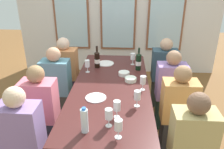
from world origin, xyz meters
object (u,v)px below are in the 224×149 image
tasting_bowl_0 (131,79)px  seated_person_2 (41,113)px  wine_glass_3 (133,57)px  wine_glass_4 (109,115)px  wine_bottle_0 (97,59)px  wine_glass_5 (117,106)px  seated_person_0 (57,88)px  wine_glass_0 (87,64)px  seated_person_3 (177,114)px  seated_person_4 (23,142)px  white_plate_1 (105,63)px  wine_bottle_1 (138,62)px  seated_person_7 (163,74)px  tasting_bowl_1 (124,74)px  wine_glass_2 (118,126)px  seated_person_6 (66,74)px  white_plate_0 (96,98)px  dining_table (111,91)px  wine_glass_6 (143,81)px  seated_person_1 (170,92)px  wine_glass_1 (137,96)px  water_bottle (84,121)px

tasting_bowl_0 → seated_person_2: 1.14m
wine_glass_3 → wine_glass_4: 1.53m
wine_glass_4 → wine_bottle_0: bearing=101.2°
wine_glass_5 → seated_person_0: (-0.87, 0.96, -0.33)m
wine_bottle_0 → wine_glass_0: bearing=-122.3°
wine_glass_0 → wine_glass_5: 1.14m
seated_person_3 → seated_person_4: 1.65m
white_plate_1 → wine_bottle_1: wine_bottle_1 is taller
seated_person_3 → seated_person_7: bearing=90.0°
tasting_bowl_1 → seated_person_7: bearing=41.4°
wine_glass_2 → seated_person_4: 0.96m
tasting_bowl_1 → seated_person_6: (-0.93, 0.49, -0.24)m
white_plate_0 → wine_bottle_1: 0.97m
wine_glass_5 → seated_person_3: bearing=31.8°
wine_glass_5 → dining_table: bearing=98.7°
tasting_bowl_0 → seated_person_3: 0.69m
wine_bottle_1 → wine_glass_6: size_ratio=1.84×
white_plate_0 → wine_bottle_0: size_ratio=0.72×
wine_bottle_1 → seated_person_1: (0.42, -0.25, -0.34)m
white_plate_0 → seated_person_1: 1.11m
white_plate_1 → seated_person_1: 1.03m
white_plate_0 → wine_glass_3: (0.42, 1.03, 0.12)m
wine_glass_2 → wine_glass_0: bearing=109.4°
wine_bottle_0 → seated_person_7: (1.01, 0.29, -0.34)m
tasting_bowl_0 → seated_person_7: 0.93m
white_plate_0 → wine_glass_1: bearing=-16.9°
wine_glass_3 → tasting_bowl_0: bearing=-93.6°
tasting_bowl_1 → wine_glass_0: bearing=171.3°
white_plate_0 → seated_person_2: size_ratio=0.20×
wine_glass_0 → seated_person_1: seated_person_1 is taller
white_plate_1 → seated_person_0: size_ratio=0.23×
seated_person_6 → wine_glass_2: bearing=-62.8°
wine_glass_0 → seated_person_3: bearing=-29.3°
wine_bottle_0 → seated_person_0: seated_person_0 is taller
seated_person_1 → seated_person_7: 0.59m
wine_bottle_0 → seated_person_3: (1.01, -0.81, -0.34)m
seated_person_0 → wine_glass_6: bearing=-18.7°
wine_glass_2 → seated_person_1: 1.42m
water_bottle → white_plate_0: bearing=88.1°
wine_glass_3 → tasting_bowl_1: bearing=-106.8°
wine_glass_1 → seated_person_1: size_ratio=0.16×
wine_glass_3 → white_plate_0: bearing=-112.2°
tasting_bowl_0 → seated_person_4: (-1.01, -0.95, -0.24)m
seated_person_1 → seated_person_7: (0.00, 0.59, 0.00)m
wine_bottle_0 → wine_bottle_1: wine_bottle_1 is taller
dining_table → tasting_bowl_0: 0.29m
wine_glass_0 → white_plate_0: bearing=-73.9°
wine_bottle_1 → white_plate_0: bearing=-120.7°
wine_bottle_1 → seated_person_1: 0.59m
white_plate_0 → tasting_bowl_1: 0.69m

